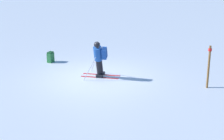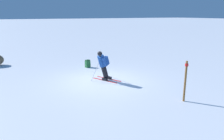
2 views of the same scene
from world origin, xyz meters
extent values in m
plane|color=white|center=(0.00, 0.00, 0.00)|extent=(300.00, 300.00, 0.00)
cube|color=red|center=(-0.51, -0.08, 0.01)|extent=(0.77, 1.46, 0.01)
cube|color=red|center=(-0.19, 0.08, 0.01)|extent=(0.77, 1.46, 0.01)
cube|color=black|center=(-0.51, -0.08, 0.07)|extent=(0.25, 0.31, 0.12)
cube|color=black|center=(-0.19, 0.08, 0.07)|extent=(0.25, 0.31, 0.12)
cylinder|color=black|center=(-0.19, 0.08, 0.47)|extent=(0.57, 0.45, 0.79)
cylinder|color=#194799|center=(0.02, 0.18, 1.09)|extent=(0.62, 0.53, 0.66)
sphere|color=tan|center=(0.15, 0.24, 1.46)|extent=(0.33, 0.31, 0.27)
sphere|color=black|center=(0.15, 0.24, 1.48)|extent=(0.38, 0.35, 0.31)
cube|color=#194293|center=(-0.08, 0.42, 1.12)|extent=(0.45, 0.34, 0.51)
cylinder|color=#B7B7BC|center=(-0.41, -0.37, 0.57)|extent=(0.55, 0.84, 1.16)
cylinder|color=#B7B7BC|center=(0.34, 0.00, 0.49)|extent=(0.27, 0.47, 1.00)
cube|color=#236633|center=(-0.47, -3.07, 0.22)|extent=(0.34, 0.28, 0.44)
cube|color=#1A4C26|center=(-0.47, -3.07, 0.47)|extent=(0.31, 0.25, 0.06)
cylinder|color=brown|center=(-1.77, 4.05, 0.82)|extent=(0.08, 0.08, 1.64)
cylinder|color=red|center=(-1.77, 4.05, 1.49)|extent=(0.13, 0.13, 0.10)
camera|label=1|loc=(10.99, 9.22, 5.11)|focal=60.00mm
camera|label=2|loc=(4.56, 9.94, 3.39)|focal=35.00mm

